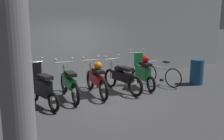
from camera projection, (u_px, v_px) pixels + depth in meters
ground_plane at (104, 99)px, 7.60m from camera, size 80.00×80.00×0.00m
back_wall at (73, 37)px, 9.19m from camera, size 16.00×0.30×3.35m
motorbike_slot_0 at (42, 87)px, 6.91m from camera, size 0.59×1.67×1.29m
motorbike_slot_1 at (69, 82)px, 7.57m from camera, size 0.59×1.95×1.15m
motorbike_slot_2 at (96, 78)px, 7.93m from camera, size 0.58×1.94×1.15m
motorbike_slot_3 at (122, 77)px, 8.27m from camera, size 0.59×1.95×1.15m
motorbike_slot_4 at (142, 71)px, 8.73m from camera, size 0.58×1.67×1.29m
bicycle at (161, 75)px, 9.12m from camera, size 0.54×1.70×0.89m
support_pillar at (15, 73)px, 3.41m from camera, size 0.45×0.45×3.35m
trash_bin at (197, 72)px, 9.20m from camera, size 0.47×0.47×0.90m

